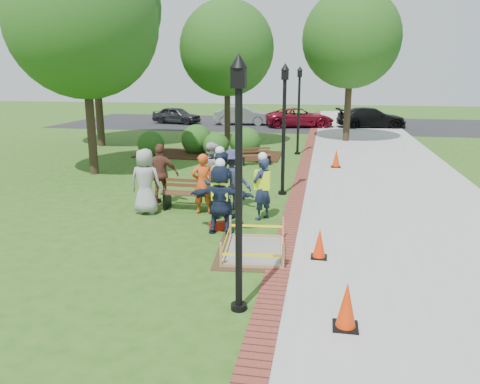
% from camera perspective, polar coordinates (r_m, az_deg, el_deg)
% --- Properties ---
extents(ground, '(100.00, 100.00, 0.00)m').
position_cam_1_polar(ground, '(11.26, -3.63, -6.32)').
color(ground, '#285116').
rests_on(ground, ground).
extents(sidewalk, '(6.00, 60.00, 0.02)m').
position_cam_1_polar(sidewalk, '(20.73, 16.88, 2.75)').
color(sidewalk, '#9E9E99').
rests_on(sidewalk, ground).
extents(brick_edging, '(0.50, 60.00, 0.03)m').
position_cam_1_polar(brick_edging, '(20.61, 7.86, 3.19)').
color(brick_edging, maroon).
rests_on(brick_edging, ground).
extents(mulch_bed, '(7.00, 3.00, 0.05)m').
position_cam_1_polar(mulch_bed, '(23.24, -3.70, 4.58)').
color(mulch_bed, '#381E0F').
rests_on(mulch_bed, ground).
extents(parking_lot, '(36.00, 12.00, 0.01)m').
position_cam_1_polar(parking_lot, '(37.51, 6.43, 8.25)').
color(parking_lot, black).
rests_on(parking_lot, ground).
extents(wet_concrete_pad, '(1.91, 2.45, 0.55)m').
position_cam_1_polar(wet_concrete_pad, '(10.69, 1.77, -6.11)').
color(wet_concrete_pad, '#47331E').
rests_on(wet_concrete_pad, ground).
extents(bench_near, '(1.65, 0.60, 0.89)m').
position_cam_1_polar(bench_near, '(13.95, -6.12, -1.04)').
color(bench_near, brown).
rests_on(bench_near, ground).
extents(bench_far, '(1.42, 0.90, 0.73)m').
position_cam_1_polar(bench_far, '(20.72, 1.97, 3.99)').
color(bench_far, '#592E1E').
rests_on(bench_far, ground).
extents(cone_front, '(0.41, 0.41, 0.80)m').
position_cam_1_polar(cone_front, '(7.79, 12.86, -13.46)').
color(cone_front, black).
rests_on(cone_front, ground).
extents(cone_back, '(0.35, 0.35, 0.69)m').
position_cam_1_polar(cone_back, '(10.42, 9.66, -6.28)').
color(cone_back, black).
rests_on(cone_back, ground).
extents(cone_far, '(0.40, 0.40, 0.80)m').
position_cam_1_polar(cone_far, '(20.45, 11.64, 4.00)').
color(cone_far, black).
rests_on(cone_far, ground).
extents(toolbox, '(0.49, 0.38, 0.22)m').
position_cam_1_polar(toolbox, '(12.16, -2.71, -4.17)').
color(toolbox, '#A1180C').
rests_on(toolbox, ground).
extents(lamp_near, '(0.28, 0.28, 4.26)m').
position_cam_1_polar(lamp_near, '(7.48, -0.15, 2.83)').
color(lamp_near, black).
rests_on(lamp_near, ground).
extents(lamp_mid, '(0.28, 0.28, 4.26)m').
position_cam_1_polar(lamp_mid, '(15.34, 5.38, 8.74)').
color(lamp_mid, black).
rests_on(lamp_mid, ground).
extents(lamp_far, '(0.28, 0.28, 4.26)m').
position_cam_1_polar(lamp_far, '(23.29, 7.19, 10.62)').
color(lamp_far, black).
rests_on(lamp_far, ground).
extents(tree_left, '(5.66, 5.66, 8.61)m').
position_cam_1_polar(tree_left, '(19.45, -18.61, 18.98)').
color(tree_left, '#3D2D1E').
rests_on(tree_left, ground).
extents(tree_back, '(5.04, 5.04, 7.72)m').
position_cam_1_polar(tree_back, '(26.07, -1.60, 17.08)').
color(tree_back, '#3D2D1E').
rests_on(tree_back, ground).
extents(tree_right, '(5.55, 5.55, 8.59)m').
position_cam_1_polar(tree_right, '(28.48, 13.43, 17.70)').
color(tree_right, '#3D2D1E').
rests_on(tree_right, ground).
extents(tree_far, '(7.20, 7.20, 10.87)m').
position_cam_1_polar(tree_far, '(27.18, -17.64, 20.71)').
color(tree_far, '#3D2D1E').
rests_on(tree_far, ground).
extents(shrub_a, '(1.30, 1.30, 1.30)m').
position_cam_1_polar(shrub_a, '(23.41, -10.74, 4.38)').
color(shrub_a, '#194E16').
rests_on(shrub_a, ground).
extents(shrub_b, '(1.55, 1.55, 1.55)m').
position_cam_1_polar(shrub_b, '(23.96, -5.25, 4.80)').
color(shrub_b, '#194E16').
rests_on(shrub_b, ground).
extents(shrub_c, '(1.26, 1.26, 1.26)m').
position_cam_1_polar(shrub_c, '(22.87, -2.93, 4.38)').
color(shrub_c, '#194E16').
rests_on(shrub_c, ground).
extents(shrub_d, '(1.51, 1.51, 1.51)m').
position_cam_1_polar(shrub_d, '(23.10, 0.64, 4.50)').
color(shrub_d, '#194E16').
rests_on(shrub_d, ground).
extents(shrub_e, '(1.04, 1.04, 1.04)m').
position_cam_1_polar(shrub_e, '(24.44, -4.17, 5.01)').
color(shrub_e, '#194E16').
rests_on(shrub_e, ground).
extents(casual_person_a, '(0.61, 0.40, 1.89)m').
position_cam_1_polar(casual_person_a, '(13.63, -11.44, 1.26)').
color(casual_person_a, '#989898').
rests_on(casual_person_a, ground).
extents(casual_person_b, '(0.64, 0.52, 1.75)m').
position_cam_1_polar(casual_person_b, '(13.42, -4.56, 0.99)').
color(casual_person_b, '#D24818').
rests_on(casual_person_b, ground).
extents(casual_person_c, '(0.70, 0.70, 1.89)m').
position_cam_1_polar(casual_person_c, '(14.65, -3.41, 2.43)').
color(casual_person_c, silver).
rests_on(casual_person_c, ground).
extents(casual_person_d, '(0.61, 0.40, 1.88)m').
position_cam_1_polar(casual_person_d, '(14.56, -9.59, 2.15)').
color(casual_person_d, brown).
rests_on(casual_person_d, ground).
extents(casual_person_e, '(0.64, 0.49, 1.79)m').
position_cam_1_polar(casual_person_e, '(13.88, -0.93, 1.57)').
color(casual_person_e, '#2D2E4F').
rests_on(casual_person_e, ground).
extents(hivis_worker_a, '(0.58, 0.38, 1.93)m').
position_cam_1_polar(hivis_worker_a, '(11.72, -2.41, -0.56)').
color(hivis_worker_a, '#181B40').
rests_on(hivis_worker_a, ground).
extents(hivis_worker_b, '(0.62, 0.66, 1.89)m').
position_cam_1_polar(hivis_worker_b, '(12.84, 2.72, 0.69)').
color(hivis_worker_b, '#1C2F49').
rests_on(hivis_worker_b, ground).
extents(hivis_worker_c, '(0.66, 0.48, 2.02)m').
position_cam_1_polar(hivis_worker_c, '(13.00, -2.44, 1.13)').
color(hivis_worker_c, '#182940').
rests_on(hivis_worker_c, ground).
extents(parked_car_a, '(2.79, 4.71, 1.44)m').
position_cam_1_polar(parked_car_a, '(37.84, -7.70, 8.26)').
color(parked_car_a, '#29292C').
rests_on(parked_car_a, ground).
extents(parked_car_b, '(2.53, 4.94, 1.55)m').
position_cam_1_polar(parked_car_b, '(36.72, 0.29, 8.20)').
color(parked_car_b, gray).
rests_on(parked_car_b, ground).
extents(parked_car_c, '(3.07, 5.00, 1.52)m').
position_cam_1_polar(parked_car_c, '(35.46, 7.25, 7.87)').
color(parked_car_c, maroon).
rests_on(parked_car_c, ground).
extents(parked_car_d, '(2.78, 5.10, 1.58)m').
position_cam_1_polar(parked_car_d, '(36.17, 15.60, 7.58)').
color(parked_car_d, black).
rests_on(parked_car_d, ground).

